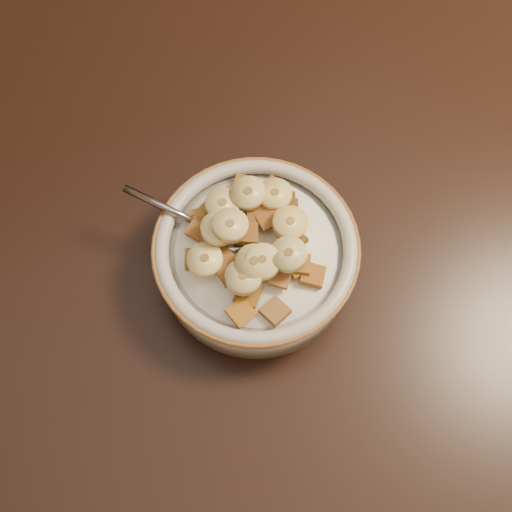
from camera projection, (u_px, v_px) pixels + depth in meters
floor at (311, 343)px, 1.41m from camera, size 4.00×4.50×0.10m
table at (368, 140)px, 0.69m from camera, size 1.41×0.91×0.04m
cereal_bowl at (256, 260)px, 0.59m from camera, size 0.18×0.18×0.04m
milk at (256, 250)px, 0.57m from camera, size 0.15×0.15×0.00m
spoon at (227, 237)px, 0.57m from camera, size 0.05×0.05×0.01m
cereal_square_0 at (298, 265)px, 0.55m from camera, size 0.02×0.02×0.01m
cereal_square_1 at (313, 275)px, 0.55m from camera, size 0.03×0.03×0.01m
cereal_square_2 at (282, 209)px, 0.58m from camera, size 0.03×0.03×0.01m
cereal_square_3 at (208, 215)px, 0.58m from camera, size 0.03×0.03×0.01m
cereal_square_4 at (279, 200)px, 0.58m from camera, size 0.02×0.02×0.01m
cereal_square_5 at (224, 211)px, 0.57m from camera, size 0.03×0.03×0.01m
cereal_square_6 at (249, 191)px, 0.59m from camera, size 0.03×0.03×0.01m
cereal_square_7 at (246, 233)px, 0.55m from camera, size 0.03×0.03×0.01m
cereal_square_8 at (279, 275)px, 0.55m from camera, size 0.03×0.03×0.01m
cereal_square_9 at (201, 219)px, 0.57m from camera, size 0.03×0.03×0.01m
cereal_square_10 at (292, 241)px, 0.56m from camera, size 0.02×0.02×0.01m
cereal_square_11 at (204, 227)px, 0.57m from camera, size 0.03×0.03×0.01m
cereal_square_12 at (221, 258)px, 0.55m from camera, size 0.03×0.03×0.01m
cereal_square_13 at (207, 223)px, 0.58m from camera, size 0.03×0.03×0.01m
cereal_square_14 at (241, 312)px, 0.54m from camera, size 0.02×0.02×0.01m
cereal_square_15 at (284, 203)px, 0.58m from camera, size 0.03×0.03×0.01m
cereal_square_16 at (267, 212)px, 0.57m from camera, size 0.03×0.03×0.01m
cereal_square_17 at (230, 272)px, 0.55m from camera, size 0.02×0.02×0.01m
cereal_square_18 at (299, 264)px, 0.55m from camera, size 0.03×0.03×0.01m
cereal_square_19 at (259, 214)px, 0.57m from camera, size 0.03×0.03×0.01m
cereal_square_20 at (248, 294)px, 0.54m from camera, size 0.03×0.03×0.01m
cereal_square_21 at (275, 311)px, 0.54m from camera, size 0.02×0.02×0.01m
cereal_square_22 at (231, 197)px, 0.59m from camera, size 0.02×0.02×0.01m
cereal_square_23 at (287, 209)px, 0.58m from camera, size 0.03×0.03×0.01m
cereal_square_24 at (269, 217)px, 0.56m from camera, size 0.02×0.02×0.01m
cereal_square_25 at (244, 186)px, 0.59m from camera, size 0.03×0.03×0.01m
cereal_square_26 at (200, 230)px, 0.57m from camera, size 0.03×0.03×0.01m
cereal_square_27 at (275, 189)px, 0.59m from camera, size 0.03×0.03×0.01m
cereal_square_28 at (197, 259)px, 0.56m from camera, size 0.03×0.03×0.01m
cereal_square_29 at (289, 254)px, 0.55m from camera, size 0.03×0.03×0.01m
cereal_square_30 at (216, 225)px, 0.57m from camera, size 0.03×0.03×0.01m
cereal_square_31 at (268, 205)px, 0.58m from camera, size 0.03×0.03×0.01m
banana_slice_0 at (254, 263)px, 0.54m from camera, size 0.03×0.03×0.01m
banana_slice_1 at (219, 229)px, 0.55m from camera, size 0.03×0.03×0.01m
banana_slice_2 at (230, 226)px, 0.54m from camera, size 0.04×0.04×0.02m
banana_slice_3 at (290, 223)px, 0.55m from camera, size 0.04×0.04×0.01m
banana_slice_4 at (244, 277)px, 0.53m from camera, size 0.04×0.04×0.01m
banana_slice_5 at (248, 193)px, 0.57m from camera, size 0.04×0.04×0.02m
banana_slice_6 at (205, 260)px, 0.55m from camera, size 0.04×0.04×0.01m
banana_slice_7 at (275, 195)px, 0.57m from camera, size 0.03×0.04×0.01m
banana_slice_8 at (289, 254)px, 0.54m from camera, size 0.04×0.03×0.02m
banana_slice_9 at (262, 262)px, 0.54m from camera, size 0.04×0.04×0.01m
banana_slice_10 at (223, 205)px, 0.56m from camera, size 0.04×0.04×0.01m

